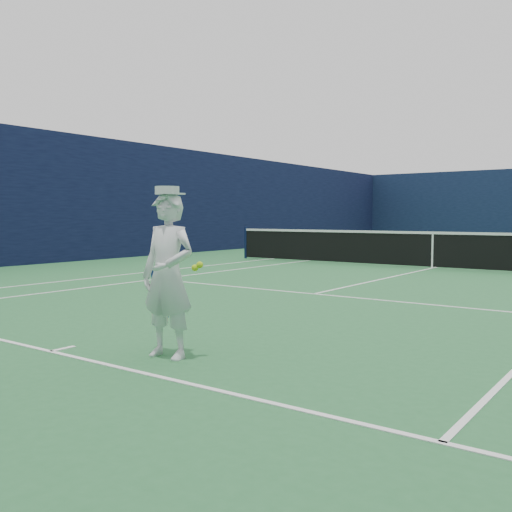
# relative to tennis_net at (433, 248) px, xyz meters

# --- Properties ---
(ground) EXTENTS (80.00, 80.00, 0.00)m
(ground) POSITION_rel_tennis_net_xyz_m (0.00, 0.00, -0.55)
(ground) COLOR #276736
(ground) RESTS_ON ground
(court_markings) EXTENTS (11.03, 23.83, 0.01)m
(court_markings) POSITION_rel_tennis_net_xyz_m (0.00, 0.00, -0.55)
(court_markings) COLOR white
(court_markings) RESTS_ON ground
(windscreen_fence) EXTENTS (20.12, 36.12, 4.00)m
(windscreen_fence) POSITION_rel_tennis_net_xyz_m (0.00, 0.00, 1.45)
(windscreen_fence) COLOR #0E1935
(windscreen_fence) RESTS_ON ground
(tennis_net) EXTENTS (12.88, 0.09, 1.07)m
(tennis_net) POSITION_rel_tennis_net_xyz_m (0.00, 0.00, 0.00)
(tennis_net) COLOR #141E4C
(tennis_net) RESTS_ON ground
(tennis_player) EXTENTS (0.77, 0.46, 1.72)m
(tennis_player) POSITION_rel_tennis_net_xyz_m (1.17, -11.32, 0.28)
(tennis_player) COLOR white
(tennis_player) RESTS_ON ground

